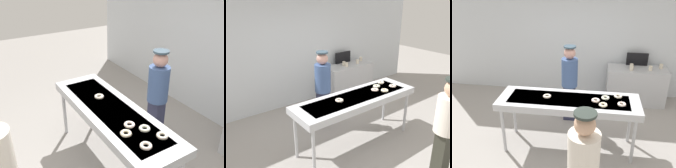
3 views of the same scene
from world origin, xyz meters
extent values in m
plane|color=#9E9993|center=(0.00, 0.00, 0.00)|extent=(16.00, 16.00, 0.00)
cube|color=#B7BABF|center=(0.00, 0.00, 0.93)|extent=(2.42, 0.75, 0.12)
cube|color=slate|center=(0.00, 0.00, 0.95)|extent=(2.05, 0.52, 0.07)
cylinder|color=#B7BABF|center=(-1.11, -0.29, 0.43)|extent=(0.06, 0.06, 0.87)
cylinder|color=#B7BABF|center=(-1.11, 0.29, 0.43)|extent=(0.06, 0.06, 0.87)
torus|color=white|center=(0.62, 0.10, 1.01)|extent=(0.16, 0.16, 0.04)
torus|color=#FEF0C9|center=(0.58, -0.15, 1.01)|extent=(0.14, 0.14, 0.04)
torus|color=white|center=(0.88, -0.09, 1.01)|extent=(0.19, 0.19, 0.04)
torus|color=#F4E7CF|center=(0.84, 0.19, 1.01)|extent=(0.17, 0.17, 0.04)
torus|color=white|center=(-0.37, 0.01, 1.01)|extent=(0.14, 0.14, 0.04)
torus|color=#FEE3D3|center=(0.46, -0.01, 1.01)|extent=(0.19, 0.19, 0.04)
cube|color=#2B2E49|center=(-0.10, 0.93, 0.40)|extent=(0.24, 0.18, 0.80)
cylinder|color=#3F598C|center=(-0.10, 0.93, 1.10)|extent=(0.33, 0.33, 0.59)
sphere|color=tan|center=(-0.10, 0.93, 1.51)|extent=(0.23, 0.23, 0.23)
cylinder|color=#334654|center=(-0.10, 0.93, 1.64)|extent=(0.24, 0.24, 0.03)
camera|label=1|loc=(2.56, -1.56, 2.86)|focal=40.52mm
camera|label=2|loc=(-2.71, -3.01, 2.78)|focal=39.13mm
camera|label=3|loc=(0.45, -3.63, 2.97)|focal=39.09mm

